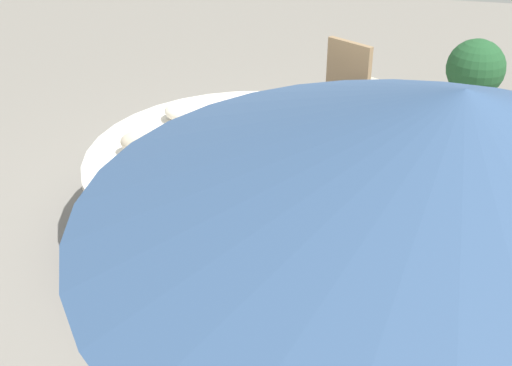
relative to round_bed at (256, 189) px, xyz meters
The scene contains 8 objects.
ground_plane 0.33m from the round_bed, ahead, with size 16.00×16.00×0.00m, color gray.
round_bed is the anchor object (origin of this frame).
throw_pillow_0 0.89m from the round_bed, 91.90° to the left, with size 0.48×0.36×0.15m, color silver.
throw_pillow_1 0.90m from the round_bed, 143.81° to the left, with size 0.53×0.36×0.18m, color silver.
throw_pillow_2 0.88m from the round_bed, 164.28° to the right, with size 0.56×0.29×0.21m, color beige.
patio_chair 2.14m from the round_bed, 75.08° to the left, with size 0.70×0.70×0.98m.
patio_umbrella 3.73m from the round_bed, 67.83° to the right, with size 1.88×1.88×2.42m.
planter 3.20m from the round_bed, 56.29° to the left, with size 0.62×0.62×0.88m.
Camera 1 is at (1.08, -4.44, 2.97)m, focal length 46.22 mm.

